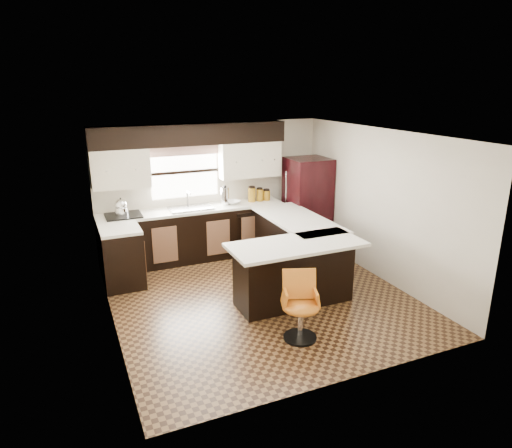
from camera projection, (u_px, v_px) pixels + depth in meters
name	position (u px, v px, depth m)	size (l,w,h in m)	color
floor	(260.00, 297.00, 6.83)	(4.40, 4.40, 0.00)	#49301A
ceiling	(260.00, 135.00, 6.11)	(4.40, 4.40, 0.00)	silver
wall_back	(212.00, 188.00, 8.40)	(4.40, 4.40, 0.00)	beige
wall_front	(349.00, 279.00, 4.54)	(4.40, 4.40, 0.00)	beige
wall_left	(106.00, 239.00, 5.67)	(4.40, 4.40, 0.00)	beige
wall_right	(380.00, 205.00, 7.27)	(4.40, 4.40, 0.00)	beige
base_cab_back	(194.00, 235.00, 8.19)	(3.30, 0.60, 0.90)	black
base_cab_left	(122.00, 258.00, 7.10)	(0.60, 0.70, 0.90)	black
counter_back	(193.00, 210.00, 8.05)	(3.30, 0.60, 0.04)	silver
counter_left	(119.00, 229.00, 6.96)	(0.60, 0.70, 0.04)	silver
soffit	(191.00, 134.00, 7.79)	(3.40, 0.35, 0.36)	black
upper_cab_left	(120.00, 168.00, 7.47)	(0.94, 0.35, 0.64)	beige
upper_cab_right	(249.00, 159.00, 8.35)	(1.14, 0.35, 0.64)	beige
window_pane	(185.00, 172.00, 8.09)	(1.20, 0.02, 0.90)	white
valance	(184.00, 150.00, 7.93)	(1.30, 0.06, 0.18)	#D19B93
sink	(191.00, 208.00, 8.00)	(0.75, 0.45, 0.03)	#B2B2B7
dishwasher	(252.00, 234.00, 8.32)	(0.58, 0.03, 0.78)	black
cooktop	(123.00, 215.00, 7.56)	(0.58, 0.50, 0.03)	black
peninsula_long	(294.00, 247.00, 7.58)	(0.60, 1.95, 0.90)	black
peninsula_return	(294.00, 274.00, 6.53)	(1.65, 0.60, 0.90)	black
counter_pen_long	(298.00, 220.00, 7.46)	(0.84, 1.95, 0.04)	silver
counter_pen_return	(296.00, 245.00, 6.30)	(1.89, 0.84, 0.04)	silver
refrigerator	(307.00, 204.00, 8.65)	(0.74, 0.71, 1.73)	black
bar_chair	(301.00, 307.00, 5.59)	(0.46, 0.46, 0.86)	#CA6C1B
kettle	(121.00, 206.00, 7.51)	(0.22, 0.22, 0.29)	silver
percolator	(225.00, 196.00, 8.22)	(0.15, 0.15, 0.32)	silver
mixing_bowl	(233.00, 202.00, 8.32)	(0.25, 0.25, 0.06)	white
canister_large	(252.00, 195.00, 8.45)	(0.14, 0.14, 0.26)	#8D6314
canister_med	(260.00, 195.00, 8.51)	(0.13, 0.13, 0.22)	#8D6314
canister_small	(266.00, 195.00, 8.57)	(0.14, 0.14, 0.18)	#8D6314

